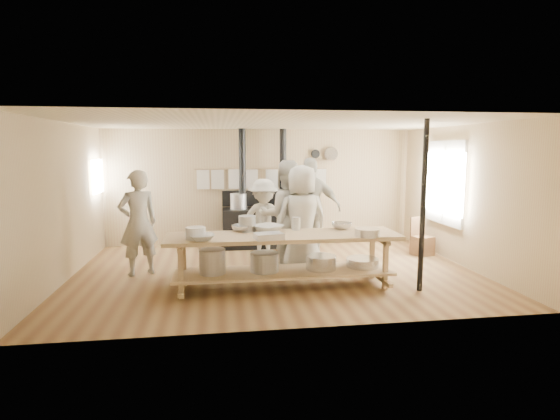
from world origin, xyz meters
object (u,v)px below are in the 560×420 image
Objects in this scene: stove at (263,223)px; chair at (422,244)px; cook_left at (286,216)px; roasting_pan at (269,236)px; cook_by_window at (264,221)px; cook_far_left at (138,223)px; cook_right at (311,209)px; cook_center at (302,220)px; prep_table at (283,255)px.

chair is (3.15, -1.29, -0.29)m from stove.
cook_left reaches higher than roasting_pan.
cook_by_window reaches higher than chair.
chair is (5.50, 0.67, -0.68)m from cook_far_left.
cook_left reaches higher than cook_far_left.
cook_far_left is at bearing -140.22° from stove.
stove is 1.30× the size of cook_right.
cook_center is at bearing 123.74° from cook_left.
prep_table is at bearing -83.08° from cook_by_window.
cook_left reaches higher than cook_center.
cook_by_window is at bearing -69.37° from cook_center.
cook_left is 4.83× the size of roasting_pan.
cook_by_window is 1.98m from roasting_pan.
cook_far_left is at bearing 1.18° from cook_left.
cook_center reaches higher than cook_far_left.
cook_center is (0.42, -2.34, 0.43)m from stove.
cook_left is at bearing 153.76° from cook_far_left.
cook_right reaches higher than prep_table.
stove is 1.32× the size of cook_left.
prep_table is (-0.00, -3.02, -0.00)m from stove.
stove is at bearing 87.19° from cook_by_window.
cook_by_window reaches higher than roasting_pan.
roasting_pan is (-0.47, -1.36, -0.09)m from cook_left.
cook_center is (0.42, 0.68, 0.43)m from prep_table.
cook_left is at bearing -67.19° from cook_center.
cook_right reaches higher than chair.
cook_by_window is at bearing 16.22° from cook_right.
roasting_pan is (-0.26, -3.35, 0.37)m from stove.
roasting_pan is at bearing 72.94° from cook_left.
cook_far_left reaches higher than chair.
cook_right is at bearing 166.85° from cook_far_left.
cook_far_left is 0.92× the size of cook_left.
chair is at bearing 28.75° from prep_table.
cook_left is 0.98× the size of cook_right.
stove is 3.02m from prep_table.
prep_table is at bearing -166.49° from chair.
cook_right is at bearing 62.56° from roasting_pan.
stove is at bearing 89.96° from prep_table.
prep_table is 2.25× the size of cook_by_window.
stove is 1.58m from cook_right.
cook_right is at bearing -128.43° from cook_left.
cook_center is 1.22m from roasting_pan.
cook_left is at bearing 71.05° from roasting_pan.
cook_by_window is (-0.55, 0.96, -0.15)m from cook_center.
roasting_pan is (-0.26, -0.33, 0.37)m from prep_table.
chair is (2.73, 1.05, -0.72)m from cook_center.
cook_far_left is at bearing 21.74° from cook_right.
cook_by_window is at bearing -59.73° from cook_left.
cook_center is at bearing -79.79° from stove.
stove is 1.43× the size of cook_far_left.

